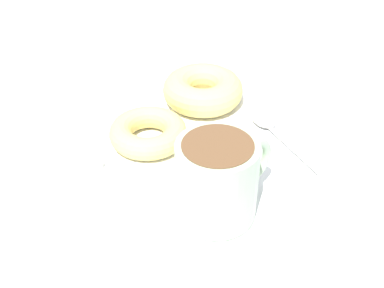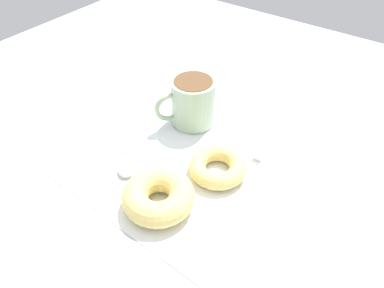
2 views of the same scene
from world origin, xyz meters
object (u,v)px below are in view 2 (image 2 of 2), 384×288
at_px(spoon, 125,162).
at_px(coffee_cup, 192,101).
at_px(donut_far, 218,167).
at_px(sugar_cube, 259,154).
at_px(donut_near_cup, 158,196).

bearing_deg(spoon, coffee_cup, -7.24).
distance_m(donut_far, spoon, 0.15).
bearing_deg(coffee_cup, sugar_cube, -96.02).
height_order(donut_near_cup, donut_far, donut_near_cup).
bearing_deg(donut_near_cup, donut_far, -17.27).
xyz_separation_m(donut_near_cup, donut_far, (0.10, -0.03, -0.01)).
xyz_separation_m(spoon, sugar_cube, (0.14, -0.16, 0.00)).
xyz_separation_m(coffee_cup, donut_far, (-0.08, -0.11, -0.03)).
relative_size(donut_near_cup, sugar_cube, 6.78).
xyz_separation_m(coffee_cup, donut_near_cup, (-0.18, -0.08, -0.02)).
bearing_deg(donut_far, sugar_cube, -27.34).
bearing_deg(sugar_cube, donut_far, 152.66).
distance_m(donut_near_cup, sugar_cube, 0.18).
distance_m(coffee_cup, sugar_cube, 0.15).
relative_size(donut_far, spoon, 0.88).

